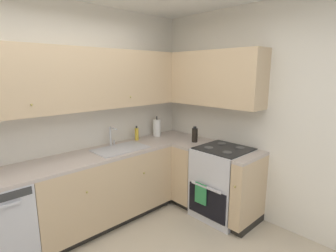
{
  "coord_description": "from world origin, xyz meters",
  "views": [
    {
      "loc": [
        -1.04,
        -1.43,
        1.85
      ],
      "look_at": [
        1.01,
        0.73,
        1.23
      ],
      "focal_mm": 27.9,
      "sensor_mm": 36.0,
      "label": 1
    }
  ],
  "objects_px": {
    "paper_towel_roll": "(157,128)",
    "oven_range": "(223,182)",
    "oil_bottle": "(195,135)",
    "soap_bottle": "(137,134)"
  },
  "relations": [
    {
      "from": "paper_towel_roll",
      "to": "soap_bottle",
      "type": "bearing_deg",
      "value": 176.81
    },
    {
      "from": "oven_range",
      "to": "soap_bottle",
      "type": "xyz_separation_m",
      "value": [
        -0.53,
        1.1,
        0.53
      ]
    },
    {
      "from": "soap_bottle",
      "to": "oil_bottle",
      "type": "distance_m",
      "value": 0.81
    },
    {
      "from": "oven_range",
      "to": "paper_towel_roll",
      "type": "bearing_deg",
      "value": 99.02
    },
    {
      "from": "oven_range",
      "to": "oil_bottle",
      "type": "height_order",
      "value": "oil_bottle"
    },
    {
      "from": "soap_bottle",
      "to": "oil_bottle",
      "type": "bearing_deg",
      "value": -50.9
    },
    {
      "from": "paper_towel_roll",
      "to": "oil_bottle",
      "type": "distance_m",
      "value": 0.63
    },
    {
      "from": "oven_range",
      "to": "soap_bottle",
      "type": "distance_m",
      "value": 1.33
    },
    {
      "from": "paper_towel_roll",
      "to": "oven_range",
      "type": "bearing_deg",
      "value": -80.98
    },
    {
      "from": "oven_range",
      "to": "oil_bottle",
      "type": "bearing_deg",
      "value": 92.24
    }
  ]
}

